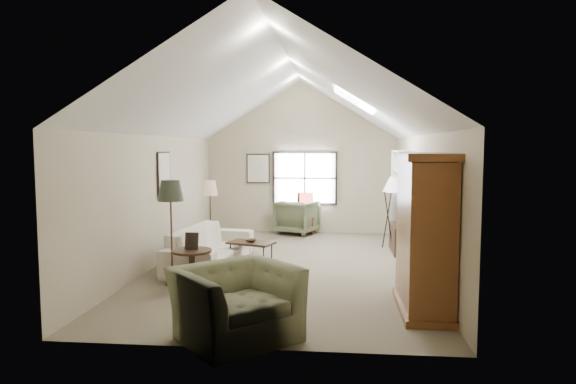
# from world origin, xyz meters

# --- Properties ---
(room_shell) EXTENTS (5.01, 8.01, 4.00)m
(room_shell) POSITION_xyz_m (0.00, 0.00, 3.21)
(room_shell) COLOR #746A53
(room_shell) RESTS_ON ground
(window) EXTENTS (1.72, 0.08, 1.42)m
(window) POSITION_xyz_m (0.10, 3.96, 1.45)
(window) COLOR black
(window) RESTS_ON room_shell
(skylight) EXTENTS (0.80, 1.20, 0.52)m
(skylight) POSITION_xyz_m (1.30, 0.90, 3.22)
(skylight) COLOR white
(skylight) RESTS_ON room_shell
(wall_art) EXTENTS (1.97, 3.71, 0.88)m
(wall_art) POSITION_xyz_m (-1.88, 1.94, 1.73)
(wall_art) COLOR black
(wall_art) RESTS_ON room_shell
(armoire) EXTENTS (0.60, 1.50, 2.20)m
(armoire) POSITION_xyz_m (2.18, -2.40, 1.10)
(armoire) COLOR brown
(armoire) RESTS_ON ground
(tv_alcove) EXTENTS (0.32, 1.30, 2.10)m
(tv_alcove) POSITION_xyz_m (2.34, 1.60, 1.15)
(tv_alcove) COLOR white
(tv_alcove) RESTS_ON ground
(media_console) EXTENTS (0.34, 1.18, 0.60)m
(media_console) POSITION_xyz_m (2.32, 1.60, 0.30)
(media_console) COLOR #382316
(media_console) RESTS_ON ground
(tv_panel) EXTENTS (0.05, 0.90, 0.55)m
(tv_panel) POSITION_xyz_m (2.32, 1.60, 0.92)
(tv_panel) COLOR black
(tv_panel) RESTS_ON media_console
(sofa) EXTENTS (1.29, 2.65, 0.74)m
(sofa) POSITION_xyz_m (-1.46, -0.04, 0.37)
(sofa) COLOR beige
(sofa) RESTS_ON ground
(armchair_near) EXTENTS (1.77, 1.76, 0.87)m
(armchair_near) POSITION_xyz_m (-0.23, -3.70, 0.43)
(armchair_near) COLOR #66714F
(armchair_near) RESTS_ON ground
(armchair_far) EXTENTS (1.23, 1.24, 0.88)m
(armchair_far) POSITION_xyz_m (-0.08, 3.70, 0.44)
(armchair_far) COLOR #5C5F43
(armchair_far) RESTS_ON ground
(coffee_table) EXTENTS (0.98, 0.75, 0.44)m
(coffee_table) POSITION_xyz_m (-0.70, 0.14, 0.22)
(coffee_table) COLOR #342215
(coffee_table) RESTS_ON ground
(bowl) EXTENTS (0.27, 0.27, 0.05)m
(bowl) POSITION_xyz_m (-0.70, 0.14, 0.47)
(bowl) COLOR #3D2418
(bowl) RESTS_ON coffee_table
(side_table) EXTENTS (0.71, 0.71, 0.64)m
(side_table) POSITION_xyz_m (-1.36, -1.64, 0.32)
(side_table) COLOR #372316
(side_table) RESTS_ON ground
(side_chair) EXTENTS (0.46, 0.46, 1.07)m
(side_chair) POSITION_xyz_m (0.14, 3.70, 0.53)
(side_chair) COLOR maroon
(side_chair) RESTS_ON ground
(tripod_lamp) EXTENTS (0.51, 0.51, 1.65)m
(tripod_lamp) POSITION_xyz_m (2.20, 1.88, 0.82)
(tripod_lamp) COLOR silver
(tripod_lamp) RESTS_ON ground
(dark_lamp) EXTENTS (0.47, 0.47, 1.78)m
(dark_lamp) POSITION_xyz_m (-1.76, -1.44, 0.89)
(dark_lamp) COLOR black
(dark_lamp) RESTS_ON ground
(tan_lamp) EXTENTS (0.35, 0.35, 1.60)m
(tan_lamp) POSITION_xyz_m (-1.76, 1.16, 0.80)
(tan_lamp) COLOR tan
(tan_lamp) RESTS_ON ground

